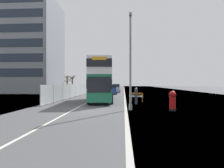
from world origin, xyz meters
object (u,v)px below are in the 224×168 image
at_px(lamppost_foreground, 130,65).
at_px(car_receding_mid, 116,88).
at_px(car_oncoming_near, 112,90).
at_px(red_pillar_postbox, 172,100).
at_px(roadworks_barrier, 137,96).
at_px(car_far_side, 116,87).
at_px(car_receding_far, 105,88).
at_px(pedestrian_at_kerb, 136,96).
at_px(double_decker_bus, 101,80).

distance_m(lamppost_foreground, car_receding_mid, 31.60).
height_order(lamppost_foreground, car_oncoming_near, lamppost_foreground).
bearing_deg(car_receding_mid, red_pillar_postbox, -79.54).
xyz_separation_m(roadworks_barrier, car_receding_mid, (-3.46, 24.43, 0.30)).
relative_size(car_oncoming_near, car_receding_mid, 1.03).
height_order(roadworks_barrier, car_oncoming_near, car_oncoming_near).
height_order(roadworks_barrier, car_far_side, car_far_side).
distance_m(red_pillar_postbox, car_receding_far, 39.23).
relative_size(car_oncoming_near, car_receding_far, 1.03).
bearing_deg(pedestrian_at_kerb, car_receding_mid, 96.88).
bearing_deg(lamppost_foreground, roadworks_barrier, 81.47).
distance_m(lamppost_foreground, roadworks_barrier, 7.71).
bearing_deg(car_far_side, roadworks_barrier, -84.15).
xyz_separation_m(red_pillar_postbox, car_receding_mid, (-5.86, 31.75, 0.08)).
relative_size(lamppost_foreground, car_far_side, 1.96).
bearing_deg(double_decker_bus, roadworks_barrier, -5.44).
height_order(red_pillar_postbox, car_receding_mid, car_receding_mid).
bearing_deg(red_pillar_postbox, lamppost_foreground, 173.82).
distance_m(car_oncoming_near, pedestrian_at_kerb, 18.52).
xyz_separation_m(red_pillar_postbox, roadworks_barrier, (-2.40, 7.31, -0.22)).
xyz_separation_m(car_oncoming_near, car_far_side, (-0.11, 24.30, -0.01)).
bearing_deg(car_receding_mid, double_decker_bus, -92.30).
bearing_deg(car_receding_far, car_oncoming_near, -78.48).
bearing_deg(pedestrian_at_kerb, car_receding_far, 101.64).
relative_size(red_pillar_postbox, pedestrian_at_kerb, 0.91).
xyz_separation_m(roadworks_barrier, car_oncoming_near, (-4.02, 15.93, 0.27)).
distance_m(car_receding_mid, car_far_side, 15.81).
xyz_separation_m(roadworks_barrier, pedestrian_at_kerb, (-0.25, -2.20, 0.23)).
relative_size(car_receding_far, car_far_side, 0.96).
bearing_deg(car_oncoming_near, lamppost_foreground, -82.59).
bearing_deg(roadworks_barrier, double_decker_bus, 174.56).
bearing_deg(car_oncoming_near, red_pillar_postbox, -74.57).
relative_size(red_pillar_postbox, roadworks_barrier, 1.11).
height_order(roadworks_barrier, car_receding_far, car_receding_far).
height_order(double_decker_bus, car_receding_mid, double_decker_bus).
height_order(red_pillar_postbox, pedestrian_at_kerb, pedestrian_at_kerb).
distance_m(car_oncoming_near, car_receding_far, 15.14).
xyz_separation_m(double_decker_bus, lamppost_foreground, (3.38, -7.36, 1.18)).
bearing_deg(pedestrian_at_kerb, double_decker_bus, 147.90).
xyz_separation_m(double_decker_bus, roadworks_barrier, (4.42, -0.42, -2.02)).
height_order(car_receding_mid, car_far_side, car_receding_mid).
height_order(lamppost_foreground, car_receding_far, lamppost_foreground).
bearing_deg(car_receding_mid, roadworks_barrier, -81.94).
relative_size(lamppost_foreground, car_oncoming_near, 1.97).
distance_m(double_decker_bus, car_far_side, 39.84).
distance_m(double_decker_bus, car_oncoming_near, 15.61).
xyz_separation_m(double_decker_bus, car_oncoming_near, (0.41, 15.51, -1.75)).
xyz_separation_m(car_receding_far, car_far_side, (2.92, 9.46, -0.07)).
relative_size(red_pillar_postbox, car_oncoming_near, 0.40).
bearing_deg(car_far_side, double_decker_bus, -90.43).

